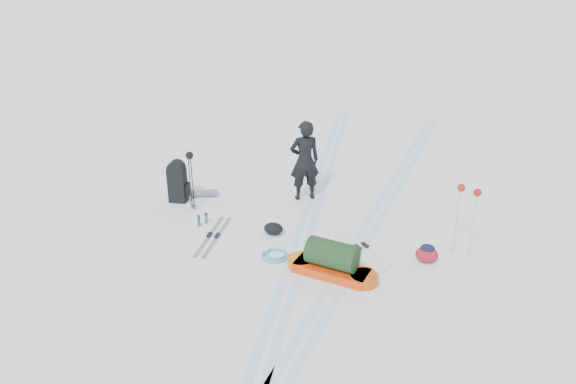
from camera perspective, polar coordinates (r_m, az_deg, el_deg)
name	(u,v)px	position (r m, az deg, el deg)	size (l,w,h in m)	color
ground	(302,241)	(11.21, 1.41, -5.02)	(200.00, 200.00, 0.00)	white
ski_tracks	(340,224)	(11.86, 5.26, -3.31)	(3.38, 17.97, 0.01)	silver
skier	(305,161)	(12.60, 1.70, 3.21)	(0.68, 0.45, 1.87)	black
pulk_sled	(332,262)	(10.09, 4.48, -7.11)	(1.80, 0.86, 0.66)	red
expedition_rucksack	(181,182)	(12.89, -10.84, 0.98)	(0.99, 0.71, 0.99)	black
ski_poles_black	(190,163)	(12.17, -9.94, 2.96)	(0.19, 0.17, 1.37)	black
ski_poles_silver	(468,198)	(10.70, 17.83, -0.60)	(0.42, 0.29, 1.43)	silver
touring_skis_grey	(213,236)	(11.46, -7.60, -4.45)	(0.32, 1.70, 0.06)	gray
touring_skis_white	(361,247)	(11.06, 7.46, -5.58)	(1.42, 1.45, 0.06)	silver
rope_coil	(275,255)	(10.69, -1.33, -6.41)	(0.70, 0.70, 0.06)	#5194C5
small_daypack	(427,254)	(10.77, 13.93, -6.09)	(0.51, 0.45, 0.36)	maroon
thermos_pair	(202,220)	(11.89, -8.68, -2.79)	(0.18, 0.24, 0.25)	#515358
stuff_sack	(273,229)	(11.40, -1.49, -3.74)	(0.44, 0.35, 0.25)	black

